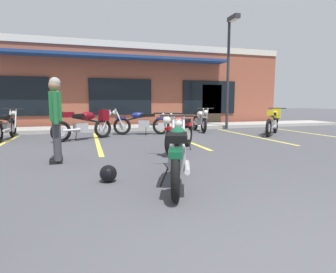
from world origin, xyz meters
TOP-DOWN VIEW (x-y plane):
  - ground_plane at (0.00, 3.59)m, footprint 80.00×80.00m
  - sidewalk_kerb at (0.00, 11.08)m, footprint 22.00×1.80m
  - brick_storefront_building at (0.00, 15.29)m, footprint 17.29×7.01m
  - painted_stall_lines at (-0.00, 7.48)m, footprint 13.38×4.80m
  - motorcycle_foreground_classic at (-0.36, 2.76)m, footprint 1.03×2.02m
  - motorcycle_red_sportbike at (-1.63, 8.11)m, footprint 1.92×1.26m
  - motorcycle_black_cruiser at (2.87, 9.44)m, footprint 0.75×2.10m
  - motorcycle_silver_naked at (-4.08, 8.80)m, footprint 0.66×2.11m
  - motorcycle_blue_standard at (0.32, 8.93)m, footprint 2.09×0.78m
  - motorcycle_orange_scrambler at (4.99, 7.52)m, footprint 1.70×1.61m
  - motorcycle_cream_vintage at (0.58, 5.34)m, footprint 1.47×1.80m
  - person_in_shorts_foreground at (-2.19, 4.75)m, footprint 0.30×0.61m
  - person_by_back_row at (-2.63, 9.60)m, footprint 0.30×0.61m
  - helmet_on_pavement at (-1.34, 3.12)m, footprint 0.26×0.26m
  - parking_lot_lamp_post at (4.43, 9.87)m, footprint 0.24×0.76m

SIDE VIEW (x-z plane):
  - ground_plane at x=0.00m, z-range 0.00..0.00m
  - painted_stall_lines at x=0.00m, z-range 0.00..0.01m
  - sidewalk_kerb at x=0.00m, z-range 0.00..0.14m
  - helmet_on_pavement at x=-1.34m, z-range 0.00..0.26m
  - motorcycle_foreground_classic at x=-0.36m, z-range -0.03..0.95m
  - motorcycle_black_cruiser at x=2.87m, z-range -0.03..0.95m
  - motorcycle_silver_naked at x=-4.08m, z-range -0.03..0.95m
  - motorcycle_blue_standard at x=0.32m, z-range -0.03..0.95m
  - motorcycle_cream_vintage at x=0.58m, z-range -0.03..0.95m
  - motorcycle_red_sportbike at x=-1.63m, z-range 0.04..1.02m
  - motorcycle_orange_scrambler at x=4.99m, z-range 0.04..1.02m
  - person_in_shorts_foreground at x=-2.19m, z-range 0.11..1.79m
  - person_by_back_row at x=-2.63m, z-range 0.11..1.79m
  - brick_storefront_building at x=0.00m, z-range 0.00..4.03m
  - parking_lot_lamp_post at x=4.43m, z-range 0.72..5.51m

